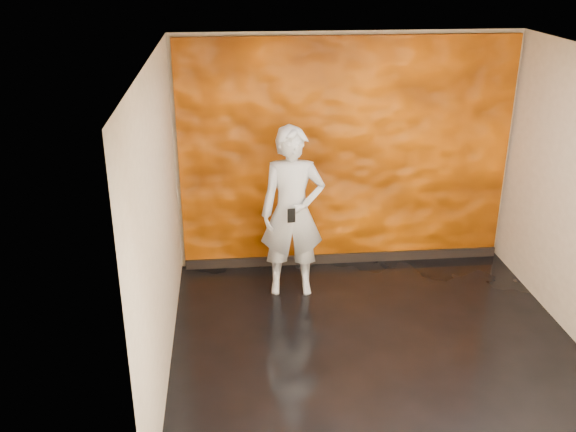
# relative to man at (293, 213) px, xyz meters

# --- Properties ---
(room) EXTENTS (4.02, 4.02, 2.81)m
(room) POSITION_rel_man_xyz_m (0.70, -1.28, 0.44)
(room) COLOR black
(room) RESTS_ON ground
(feature_wall) EXTENTS (3.90, 0.06, 2.75)m
(feature_wall) POSITION_rel_man_xyz_m (0.70, 0.68, 0.42)
(feature_wall) COLOR orange
(feature_wall) RESTS_ON ground
(baseboard) EXTENTS (3.90, 0.04, 0.12)m
(baseboard) POSITION_rel_man_xyz_m (0.70, 0.64, -0.90)
(baseboard) COLOR black
(baseboard) RESTS_ON ground
(man) EXTENTS (0.73, 0.50, 1.92)m
(man) POSITION_rel_man_xyz_m (0.00, 0.00, 0.00)
(man) COLOR #A8AEB7
(man) RESTS_ON ground
(phone) EXTENTS (0.09, 0.03, 0.16)m
(phone) POSITION_rel_man_xyz_m (-0.04, -0.27, 0.08)
(phone) COLOR black
(phone) RESTS_ON man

